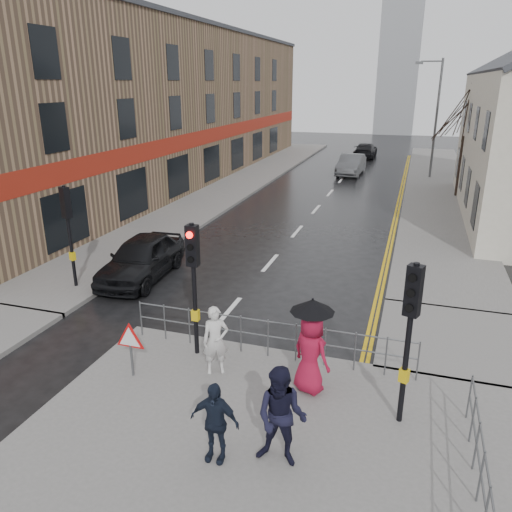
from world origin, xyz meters
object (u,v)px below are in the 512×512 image
Objects in this scene: pedestrian_a at (216,340)px; car_parked at (142,258)px; pedestrian_b at (281,417)px; pedestrian_with_umbrella at (311,343)px; car_mid at (351,165)px; pedestrian_d at (214,422)px.

pedestrian_a is 0.37× the size of car_parked.
pedestrian_with_umbrella is (0.02, 2.35, 0.21)m from pedestrian_b.
car_mid is at bearing 96.21° from pedestrian_b.
pedestrian_a is 3.27m from pedestrian_b.
pedestrian_d reaches higher than car_parked.
car_parked is at bearing -98.08° from car_mid.
pedestrian_with_umbrella is 2.89m from pedestrian_d.
pedestrian_b is 2.35m from pedestrian_with_umbrella.
car_parked is (-7.10, 7.46, -0.33)m from pedestrian_b.
pedestrian_with_umbrella is at bearing -81.99° from car_mid.
pedestrian_a is at bearing 133.65° from pedestrian_b.
pedestrian_b is at bearing 12.74° from pedestrian_d.
car_parked is (-4.88, 5.06, -0.21)m from pedestrian_a.
pedestrian_a is 7.04m from car_parked.
pedestrian_d is 0.35× the size of car_parked.
pedestrian_b is 0.42× the size of car_mid.
car_mid is at bearing 76.03° from car_parked.
pedestrian_with_umbrella is at bearing 90.30° from pedestrian_b.
car_parked is at bearing 105.66° from pedestrian_a.
car_parked is 0.97× the size of car_mid.
pedestrian_d is (1.06, -2.66, -0.04)m from pedestrian_a.
pedestrian_with_umbrella is 8.79m from car_parked.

